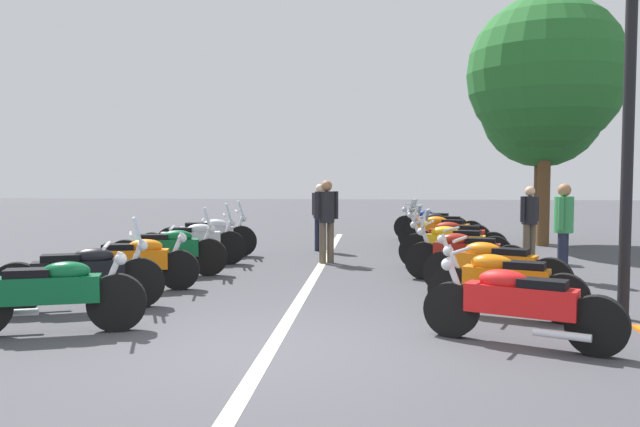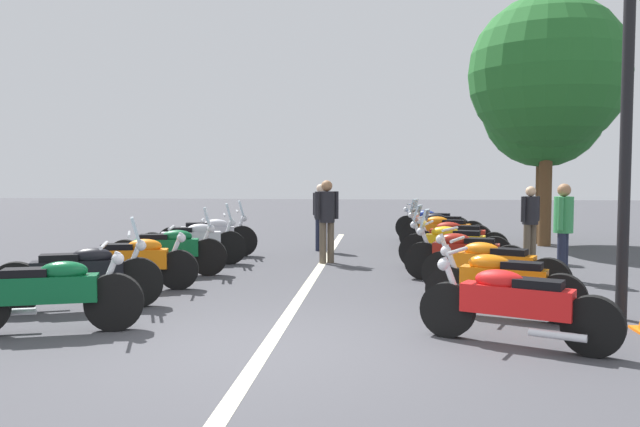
# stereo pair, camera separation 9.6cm
# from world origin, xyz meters

# --- Properties ---
(ground_plane) EXTENTS (80.00, 80.00, 0.00)m
(ground_plane) POSITION_xyz_m (0.00, 0.00, 0.00)
(ground_plane) COLOR #424247
(lane_centre_stripe) EXTENTS (16.41, 0.16, 0.01)m
(lane_centre_stripe) POSITION_xyz_m (4.48, 0.00, 0.00)
(lane_centre_stripe) COLOR beige
(lane_centre_stripe) RESTS_ON ground_plane
(motorcycle_left_row_0) EXTENTS (0.89, 2.04, 1.01)m
(motorcycle_left_row_0) POSITION_xyz_m (0.44, 2.54, 0.46)
(motorcycle_left_row_0) COLOR black
(motorcycle_left_row_0) RESTS_ON ground_plane
(motorcycle_left_row_1) EXTENTS (1.01, 2.09, 1.23)m
(motorcycle_left_row_1) POSITION_xyz_m (1.67, 2.78, 0.48)
(motorcycle_left_row_1) COLOR black
(motorcycle_left_row_1) RESTS_ON ground_plane
(motorcycle_left_row_2) EXTENTS (0.72, 1.99, 0.99)m
(motorcycle_left_row_2) POSITION_xyz_m (3.14, 2.63, 0.45)
(motorcycle_left_row_2) COLOR black
(motorcycle_left_row_2) RESTS_ON ground_plane
(motorcycle_left_row_3) EXTENTS (0.75, 2.08, 1.22)m
(motorcycle_left_row_3) POSITION_xyz_m (4.53, 2.55, 0.47)
(motorcycle_left_row_3) COLOR black
(motorcycle_left_row_3) RESTS_ON ground_plane
(motorcycle_left_row_4) EXTENTS (0.84, 2.14, 1.22)m
(motorcycle_left_row_4) POSITION_xyz_m (5.94, 2.54, 0.48)
(motorcycle_left_row_4) COLOR black
(motorcycle_left_row_4) RESTS_ON ground_plane
(motorcycle_left_row_5) EXTENTS (0.85, 2.12, 1.23)m
(motorcycle_left_row_5) POSITION_xyz_m (7.17, 2.55, 0.48)
(motorcycle_left_row_5) COLOR black
(motorcycle_left_row_5) RESTS_ON ground_plane
(motorcycle_right_row_0) EXTENTS (1.08, 1.96, 0.98)m
(motorcycle_right_row_0) POSITION_xyz_m (0.42, -2.57, 0.45)
(motorcycle_right_row_0) COLOR black
(motorcycle_right_row_0) RESTS_ON ground_plane
(motorcycle_right_row_1) EXTENTS (0.96, 1.90, 0.98)m
(motorcycle_right_row_1) POSITION_xyz_m (1.73, -2.68, 0.45)
(motorcycle_right_row_1) COLOR black
(motorcycle_right_row_1) RESTS_ON ground_plane
(motorcycle_right_row_2) EXTENTS (1.11, 2.01, 1.00)m
(motorcycle_right_row_2) POSITION_xyz_m (3.00, -2.78, 0.46)
(motorcycle_right_row_2) COLOR black
(motorcycle_right_row_2) RESTS_ON ground_plane
(motorcycle_right_row_3) EXTENTS (0.83, 2.04, 1.21)m
(motorcycle_right_row_3) POSITION_xyz_m (4.45, -2.57, 0.47)
(motorcycle_right_row_3) COLOR black
(motorcycle_right_row_3) RESTS_ON ground_plane
(motorcycle_right_row_4) EXTENTS (0.85, 2.09, 1.22)m
(motorcycle_right_row_4) POSITION_xyz_m (5.77, -2.53, 0.47)
(motorcycle_right_row_4) COLOR black
(motorcycle_right_row_4) RESTS_ON ground_plane
(motorcycle_right_row_5) EXTENTS (0.84, 2.08, 0.98)m
(motorcycle_right_row_5) POSITION_xyz_m (7.33, -2.78, 0.45)
(motorcycle_right_row_5) COLOR black
(motorcycle_right_row_5) RESTS_ON ground_plane
(motorcycle_right_row_6) EXTENTS (1.00, 2.10, 1.22)m
(motorcycle_right_row_6) POSITION_xyz_m (8.67, -2.63, 0.47)
(motorcycle_right_row_6) COLOR black
(motorcycle_right_row_6) RESTS_ON ground_plane
(motorcycle_right_row_7) EXTENTS (0.94, 2.11, 1.01)m
(motorcycle_right_row_7) POSITION_xyz_m (9.92, -2.70, 0.46)
(motorcycle_right_row_7) COLOR black
(motorcycle_right_row_7) RESTS_ON ground_plane
(motorcycle_right_row_8) EXTENTS (0.97, 1.99, 1.01)m
(motorcycle_right_row_8) POSITION_xyz_m (11.21, -2.56, 0.46)
(motorcycle_right_row_8) COLOR black
(motorcycle_right_row_8) RESTS_ON ground_plane
(street_lamp_twin_globe) EXTENTS (0.32, 1.22, 5.42)m
(street_lamp_twin_globe) POSITION_xyz_m (1.79, -4.15, 3.65)
(street_lamp_twin_globe) COLOR black
(street_lamp_twin_globe) RESTS_ON ground_plane
(bystander_0) EXTENTS (0.33, 0.46, 1.68)m
(bystander_0) POSITION_xyz_m (6.46, -0.09, 0.99)
(bystander_0) COLOR brown
(bystander_0) RESTS_ON ground_plane
(bystander_1) EXTENTS (0.36, 0.44, 1.56)m
(bystander_1) POSITION_xyz_m (7.14, -4.25, 0.90)
(bystander_1) COLOR brown
(bystander_1) RESTS_ON ground_plane
(bystander_2) EXTENTS (0.48, 0.32, 1.65)m
(bystander_2) POSITION_xyz_m (4.72, -4.25, 0.96)
(bystander_2) COLOR #1E2338
(bystander_2) RESTS_ON ground_plane
(bystander_3) EXTENTS (0.39, 0.41, 1.58)m
(bystander_3) POSITION_xyz_m (8.44, 0.22, 0.92)
(bystander_3) COLOR #1E2338
(bystander_3) RESTS_ON ground_plane
(roadside_tree_0) EXTENTS (3.90, 3.90, 6.25)m
(roadside_tree_0) POSITION_xyz_m (10.12, -5.29, 4.28)
(roadside_tree_0) COLOR brown
(roadside_tree_0) RESTS_ON ground_plane
(roadside_tree_1) EXTENTS (3.14, 3.14, 5.13)m
(roadside_tree_1) POSITION_xyz_m (10.63, -5.33, 3.54)
(roadside_tree_1) COLOR brown
(roadside_tree_1) RESTS_ON ground_plane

